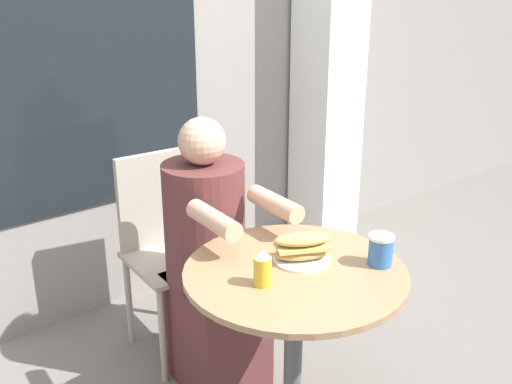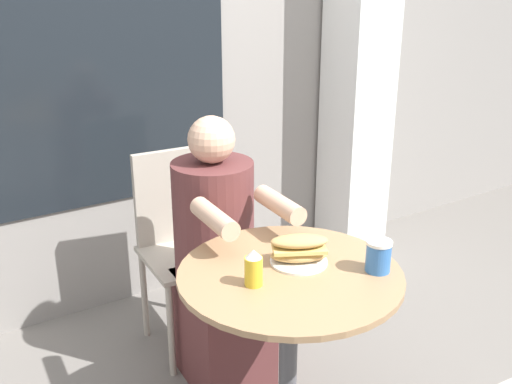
{
  "view_description": "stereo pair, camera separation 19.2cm",
  "coord_description": "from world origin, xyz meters",
  "views": [
    {
      "loc": [
        -1.12,
        -1.21,
        1.6
      ],
      "look_at": [
        0.0,
        0.19,
        0.93
      ],
      "focal_mm": 42.0,
      "sensor_mm": 36.0,
      "label": 1
    },
    {
      "loc": [
        -0.97,
        -1.32,
        1.6
      ],
      "look_at": [
        0.0,
        0.19,
        0.93
      ],
      "focal_mm": 42.0,
      "sensor_mm": 36.0,
      "label": 2
    }
  ],
  "objects": [
    {
      "name": "diner_chair",
      "position": [
        0.04,
        0.87,
        0.52
      ],
      "size": [
        0.4,
        0.4,
        0.87
      ],
      "rotation": [
        0.0,
        0.0,
        3.08
      ],
      "color": "#ADA393",
      "rests_on": "ground_plane"
    },
    {
      "name": "seated_diner",
      "position": [
        0.03,
        0.52,
        0.48
      ],
      "size": [
        0.34,
        0.57,
        1.1
      ],
      "rotation": [
        0.0,
        0.0,
        3.08
      ],
      "color": "brown",
      "rests_on": "ground_plane"
    },
    {
      "name": "storefront_wall",
      "position": [
        -0.0,
        1.36,
        1.4
      ],
      "size": [
        8.0,
        0.09,
        2.8
      ],
      "color": "gray",
      "rests_on": "ground_plane"
    },
    {
      "name": "lattice_pillar",
      "position": [
        1.28,
        1.15,
        1.2
      ],
      "size": [
        0.3,
        0.3,
        2.4
      ],
      "color": "silver",
      "rests_on": "ground_plane"
    },
    {
      "name": "condiment_bottle",
      "position": [
        -0.14,
        -0.01,
        0.78
      ],
      "size": [
        0.05,
        0.05,
        0.11
      ],
      "color": "gold",
      "rests_on": "cafe_table"
    },
    {
      "name": "cafe_table",
      "position": [
        0.0,
        0.0,
        0.53
      ],
      "size": [
        0.7,
        0.7,
        0.73
      ],
      "color": "#997551",
      "rests_on": "ground_plane"
    },
    {
      "name": "sandwich_on_plate",
      "position": [
        0.06,
        0.03,
        0.77
      ],
      "size": [
        0.2,
        0.18,
        0.09
      ],
      "rotation": [
        0.0,
        0.0,
        -0.48
      ],
      "color": "white",
      "rests_on": "cafe_table"
    },
    {
      "name": "drink_cup",
      "position": [
        0.23,
        -0.14,
        0.78
      ],
      "size": [
        0.08,
        0.08,
        0.1
      ],
      "color": "#336BB7",
      "rests_on": "cafe_table"
    }
  ]
}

